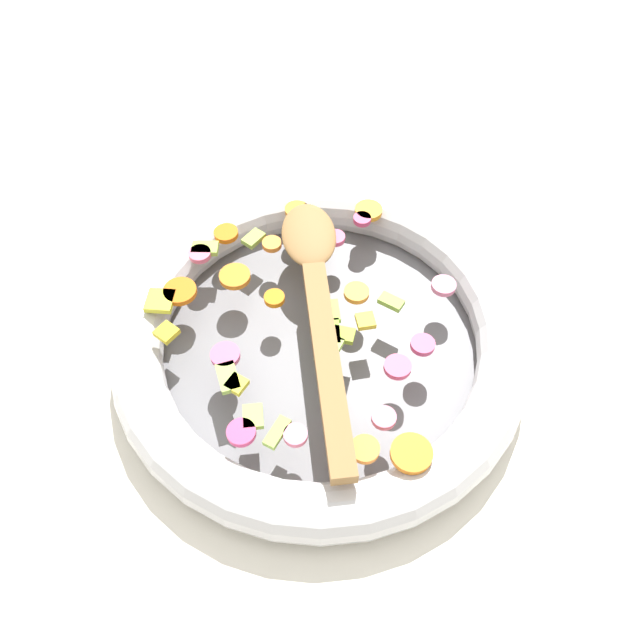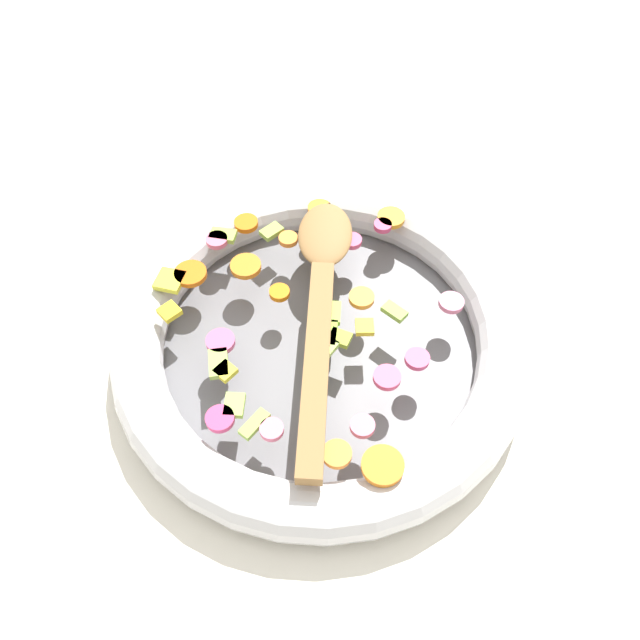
% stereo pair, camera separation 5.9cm
% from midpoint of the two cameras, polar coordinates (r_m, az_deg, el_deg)
% --- Properties ---
extents(ground_plane, '(4.00, 4.00, 0.00)m').
position_cam_midpoint_polar(ground_plane, '(0.63, -2.67, -2.86)').
color(ground_plane, silver).
extents(skillet, '(0.41, 0.41, 0.05)m').
position_cam_midpoint_polar(skillet, '(0.62, -2.75, -1.73)').
color(skillet, slate).
rests_on(skillet, ground_plane).
extents(chopped_vegetables, '(0.28, 0.33, 0.01)m').
position_cam_midpoint_polar(chopped_vegetables, '(0.59, -4.95, 0.44)').
color(chopped_vegetables, orange).
rests_on(chopped_vegetables, skillet).
extents(wooden_spoon, '(0.18, 0.30, 0.01)m').
position_cam_midpoint_polar(wooden_spoon, '(0.60, -3.10, 2.37)').
color(wooden_spoon, olive).
rests_on(wooden_spoon, chopped_vegetables).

